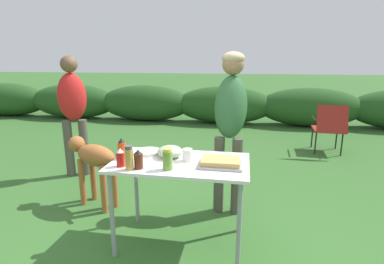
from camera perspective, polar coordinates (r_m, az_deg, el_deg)
The scene contains 16 objects.
ground_plane at distance 2.76m, azimuth -2.10°, elevation -20.25°, with size 60.00×60.00×0.00m, color #336028.
shrub_hedge at distance 7.36m, azimuth 6.10°, elevation 5.14°, with size 14.40×0.90×0.90m.
folding_table at distance 2.45m, azimuth -2.23°, elevation -7.32°, with size 1.10×0.64×0.74m.
food_tray at distance 2.34m, azimuth 5.50°, elevation -5.79°, with size 0.33×0.25×0.06m.
plate_stack at distance 2.65m, azimuth -8.34°, elevation -3.77°, with size 0.23×0.23×0.03m, color white.
mixing_bowl at distance 2.52m, azimuth -4.21°, elevation -3.73°, with size 0.21×0.21×0.10m, color #ADBC99.
paper_cup_stack at distance 2.42m, azimuth -0.87°, elevation -4.41°, with size 0.08×0.08×0.10m, color white.
relish_jar at distance 2.24m, azimuth -4.67°, elevation -5.20°, with size 0.08×0.08×0.17m.
bbq_sauce_bottle at distance 2.29m, azimuth -10.16°, elevation -5.18°, with size 0.07×0.07×0.15m.
ketchup_bottle at distance 2.36m, azimuth -13.47°, elevation -4.80°, with size 0.06×0.06×0.14m.
spice_jar at distance 2.27m, azimuth -11.89°, elevation -4.90°, with size 0.06×0.06×0.19m.
hot_sauce_bottle at distance 2.53m, azimuth -13.22°, elevation -3.16°, with size 0.07×0.07×0.18m.
standing_person_in_dark_puffer at distance 3.02m, azimuth 7.37°, elevation 3.91°, with size 0.34×0.47×1.62m.
standing_person_in_gray_fleece at distance 4.19m, azimuth -21.76°, elevation 4.70°, with size 0.43×0.38×1.59m.
dog at distance 3.33m, azimuth -18.28°, elevation -4.95°, with size 0.77×0.41×0.73m.
camp_chair_green_behind_table at distance 5.42m, azimuth 24.68°, elevation 1.03°, with size 0.51×0.62×0.83m.
Camera 1 is at (0.49, -2.24, 1.55)m, focal length 28.00 mm.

